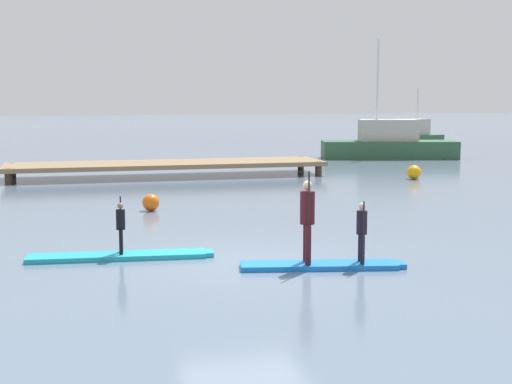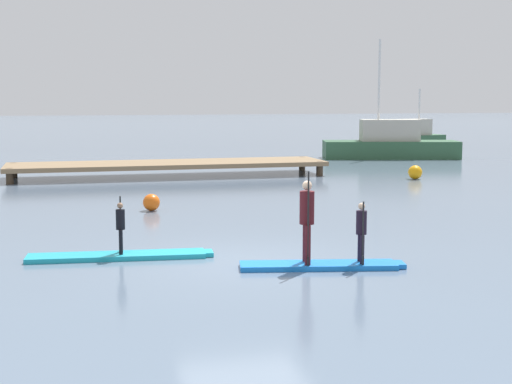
{
  "view_description": "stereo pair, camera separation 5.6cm",
  "coord_description": "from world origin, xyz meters",
  "px_view_note": "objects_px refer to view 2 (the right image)",
  "views": [
    {
      "loc": [
        -3.45,
        -14.3,
        3.29
      ],
      "look_at": [
        0.76,
        2.03,
        1.14
      ],
      "focal_mm": 52.79,
      "sensor_mm": 36.0,
      "label": 1
    },
    {
      "loc": [
        -3.4,
        -14.31,
        3.29
      ],
      "look_at": [
        0.76,
        2.03,
        1.14
      ],
      "focal_mm": 52.79,
      "sensor_mm": 36.0,
      "label": 2
    }
  ],
  "objects_px": {
    "paddler_child_solo": "(121,225)",
    "fishing_boat_green_midground": "(390,144)",
    "paddler_adult": "(307,216)",
    "mooring_buoy_near": "(415,172)",
    "motor_boat_small_navy": "(410,137)",
    "mooring_buoy_mid": "(151,202)",
    "paddleboard_far": "(322,265)",
    "paddler_child_front": "(361,229)",
    "paddleboard_near": "(120,256)"
  },
  "relations": [
    {
      "from": "paddler_child_front",
      "to": "fishing_boat_green_midground",
      "type": "distance_m",
      "value": 26.32
    },
    {
      "from": "paddleboard_far",
      "to": "fishing_boat_green_midground",
      "type": "bearing_deg",
      "value": 62.87
    },
    {
      "from": "motor_boat_small_navy",
      "to": "paddler_child_front",
      "type": "bearing_deg",
      "value": -117.22
    },
    {
      "from": "mooring_buoy_near",
      "to": "paddler_child_solo",
      "type": "bearing_deg",
      "value": -136.03
    },
    {
      "from": "fishing_boat_green_midground",
      "to": "paddler_adult",
      "type": "bearing_deg",
      "value": -117.75
    },
    {
      "from": "paddler_adult",
      "to": "mooring_buoy_near",
      "type": "distance_m",
      "value": 16.56
    },
    {
      "from": "mooring_buoy_near",
      "to": "mooring_buoy_mid",
      "type": "height_order",
      "value": "mooring_buoy_near"
    },
    {
      "from": "paddler_adult",
      "to": "fishing_boat_green_midground",
      "type": "bearing_deg",
      "value": 62.25
    },
    {
      "from": "paddler_child_solo",
      "to": "paddleboard_far",
      "type": "height_order",
      "value": "paddler_child_solo"
    },
    {
      "from": "fishing_boat_green_midground",
      "to": "mooring_buoy_near",
      "type": "distance_m",
      "value": 10.26
    },
    {
      "from": "paddleboard_far",
      "to": "mooring_buoy_near",
      "type": "xyz_separation_m",
      "value": [
        8.78,
        13.89,
        0.23
      ]
    },
    {
      "from": "mooring_buoy_mid",
      "to": "motor_boat_small_navy",
      "type": "bearing_deg",
      "value": 50.37
    },
    {
      "from": "paddler_child_front",
      "to": "motor_boat_small_navy",
      "type": "bearing_deg",
      "value": 62.78
    },
    {
      "from": "paddler_child_solo",
      "to": "fishing_boat_green_midground",
      "type": "xyz_separation_m",
      "value": [
        15.77,
        21.72,
        0.06
      ]
    },
    {
      "from": "mooring_buoy_mid",
      "to": "paddleboard_far",
      "type": "bearing_deg",
      "value": -73.85
    },
    {
      "from": "paddleboard_far",
      "to": "paddler_adult",
      "type": "xyz_separation_m",
      "value": [
        -0.3,
        0.05,
        0.97
      ]
    },
    {
      "from": "paddleboard_near",
      "to": "motor_boat_small_navy",
      "type": "bearing_deg",
      "value": 55.07
    },
    {
      "from": "paddler_child_front",
      "to": "fishing_boat_green_midground",
      "type": "xyz_separation_m",
      "value": [
        11.35,
        23.75,
        -0.01
      ]
    },
    {
      "from": "mooring_buoy_near",
      "to": "paddler_child_front",
      "type": "bearing_deg",
      "value": -119.79
    },
    {
      "from": "paddleboard_far",
      "to": "paddler_child_front",
      "type": "height_order",
      "value": "paddler_child_front"
    },
    {
      "from": "motor_boat_small_navy",
      "to": "paddleboard_near",
      "type": "bearing_deg",
      "value": -124.93
    },
    {
      "from": "paddleboard_far",
      "to": "paddler_child_front",
      "type": "bearing_deg",
      "value": -12.16
    },
    {
      "from": "paddler_child_front",
      "to": "motor_boat_small_navy",
      "type": "height_order",
      "value": "motor_boat_small_navy"
    },
    {
      "from": "paddleboard_near",
      "to": "paddler_adult",
      "type": "bearing_deg",
      "value": -27.89
    },
    {
      "from": "fishing_boat_green_midground",
      "to": "mooring_buoy_mid",
      "type": "height_order",
      "value": "fishing_boat_green_midground"
    },
    {
      "from": "paddleboard_far",
      "to": "paddler_child_front",
      "type": "distance_m",
      "value": 1.03
    },
    {
      "from": "paddler_adult",
      "to": "paddler_child_front",
      "type": "bearing_deg",
      "value": -11.55
    },
    {
      "from": "paddler_child_front",
      "to": "mooring_buoy_mid",
      "type": "height_order",
      "value": "paddler_child_front"
    },
    {
      "from": "paddleboard_far",
      "to": "paddler_adult",
      "type": "height_order",
      "value": "paddler_adult"
    },
    {
      "from": "paddler_adult",
      "to": "mooring_buoy_mid",
      "type": "relative_size",
      "value": 3.66
    },
    {
      "from": "fishing_boat_green_midground",
      "to": "paddleboard_far",
      "type": "bearing_deg",
      "value": -117.13
    },
    {
      "from": "paddleboard_near",
      "to": "motor_boat_small_navy",
      "type": "distance_m",
      "value": 36.29
    },
    {
      "from": "paddler_child_solo",
      "to": "mooring_buoy_mid",
      "type": "height_order",
      "value": "paddler_child_solo"
    },
    {
      "from": "fishing_boat_green_midground",
      "to": "mooring_buoy_mid",
      "type": "xyz_separation_m",
      "value": [
        -14.44,
        -15.45,
        -0.5
      ]
    },
    {
      "from": "paddler_child_solo",
      "to": "paddleboard_far",
      "type": "relative_size",
      "value": 0.36
    },
    {
      "from": "mooring_buoy_near",
      "to": "motor_boat_small_navy",
      "type": "bearing_deg",
      "value": 64.91
    },
    {
      "from": "paddler_adult",
      "to": "fishing_boat_green_midground",
      "type": "height_order",
      "value": "fishing_boat_green_midground"
    },
    {
      "from": "motor_boat_small_navy",
      "to": "mooring_buoy_near",
      "type": "bearing_deg",
      "value": -115.09
    },
    {
      "from": "motor_boat_small_navy",
      "to": "mooring_buoy_near",
      "type": "xyz_separation_m",
      "value": [
        -8.29,
        -17.72,
        -0.38
      ]
    },
    {
      "from": "paddleboard_far",
      "to": "fishing_boat_green_midground",
      "type": "xyz_separation_m",
      "value": [
        12.09,
        23.59,
        0.7
      ]
    },
    {
      "from": "paddler_adult",
      "to": "paddler_child_solo",
      "type": "bearing_deg",
      "value": 151.84
    },
    {
      "from": "paddler_child_solo",
      "to": "fishing_boat_green_midground",
      "type": "distance_m",
      "value": 26.84
    },
    {
      "from": "paddler_adult",
      "to": "mooring_buoy_near",
      "type": "relative_size",
      "value": 3.22
    },
    {
      "from": "paddleboard_near",
      "to": "paddler_child_front",
      "type": "relative_size",
      "value": 3.13
    },
    {
      "from": "paddler_child_solo",
      "to": "fishing_boat_green_midground",
      "type": "relative_size",
      "value": 0.16
    },
    {
      "from": "fishing_boat_green_midground",
      "to": "motor_boat_small_navy",
      "type": "relative_size",
      "value": 1.32
    },
    {
      "from": "paddler_child_solo",
      "to": "fishing_boat_green_midground",
      "type": "height_order",
      "value": "fishing_boat_green_midground"
    },
    {
      "from": "motor_boat_small_navy",
      "to": "mooring_buoy_mid",
      "type": "height_order",
      "value": "motor_boat_small_navy"
    },
    {
      "from": "paddler_child_front",
      "to": "mooring_buoy_near",
      "type": "relative_size",
      "value": 2.18
    },
    {
      "from": "fishing_boat_green_midground",
      "to": "motor_boat_small_navy",
      "type": "xyz_separation_m",
      "value": [
        4.99,
        8.02,
        -0.09
      ]
    }
  ]
}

